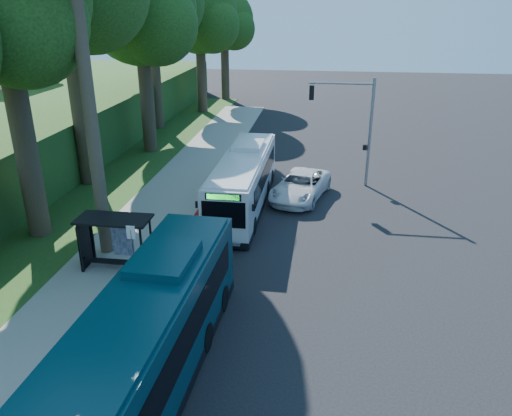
# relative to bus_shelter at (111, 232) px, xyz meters

# --- Properties ---
(ground) EXTENTS (140.00, 140.00, 0.00)m
(ground) POSITION_rel_bus_shelter_xyz_m (7.26, 2.86, -1.81)
(ground) COLOR black
(ground) RESTS_ON ground
(sidewalk) EXTENTS (4.50, 70.00, 0.12)m
(sidewalk) POSITION_rel_bus_shelter_xyz_m (-0.04, 2.86, -1.75)
(sidewalk) COLOR gray
(sidewalk) RESTS_ON ground
(red_curb) EXTENTS (0.25, 30.00, 0.13)m
(red_curb) POSITION_rel_bus_shelter_xyz_m (2.26, -1.14, -1.74)
(red_curb) COLOR maroon
(red_curb) RESTS_ON ground
(grass_verge) EXTENTS (8.00, 70.00, 0.06)m
(grass_verge) POSITION_rel_bus_shelter_xyz_m (-5.74, 7.86, -1.78)
(grass_verge) COLOR #234719
(grass_verge) RESTS_ON ground
(bus_shelter) EXTENTS (3.20, 1.51, 2.55)m
(bus_shelter) POSITION_rel_bus_shelter_xyz_m (0.00, 0.00, 0.00)
(bus_shelter) COLOR black
(bus_shelter) RESTS_ON ground
(stop_sign_pole) EXTENTS (0.35, 0.06, 3.17)m
(stop_sign_pole) POSITION_rel_bus_shelter_xyz_m (1.86, -2.14, 0.28)
(stop_sign_pole) COLOR gray
(stop_sign_pole) RESTS_ON ground
(traffic_signal_pole) EXTENTS (4.10, 0.30, 7.00)m
(traffic_signal_pole) POSITION_rel_bus_shelter_xyz_m (11.04, 12.86, 2.62)
(traffic_signal_pole) COLOR gray
(traffic_signal_pole) RESTS_ON ground
(tree_0) EXTENTS (8.40, 8.00, 15.70)m
(tree_0) POSITION_rel_bus_shelter_xyz_m (-5.14, 2.84, 9.40)
(tree_0) COLOR #382B1E
(tree_0) RESTS_ON ground
(tree_2) EXTENTS (8.82, 8.40, 15.12)m
(tree_2) POSITION_rel_bus_shelter_xyz_m (-4.64, 18.84, 8.67)
(tree_2) COLOR #382B1E
(tree_2) RESTS_ON ground
(tree_4) EXTENTS (8.40, 8.00, 14.14)m
(tree_4) POSITION_rel_bus_shelter_xyz_m (-4.14, 34.84, 7.92)
(tree_4) COLOR #382B1E
(tree_4) RESTS_ON ground
(tree_5) EXTENTS (7.35, 7.00, 12.86)m
(tree_5) POSITION_rel_bus_shelter_xyz_m (-3.16, 42.84, 7.16)
(tree_5) COLOR #382B1E
(tree_5) RESTS_ON ground
(white_bus) EXTENTS (2.53, 11.43, 3.40)m
(white_bus) POSITION_rel_bus_shelter_xyz_m (4.66, 8.17, -0.15)
(white_bus) COLOR silver
(white_bus) RESTS_ON ground
(teal_bus) EXTENTS (3.12, 12.59, 3.73)m
(teal_bus) POSITION_rel_bus_shelter_xyz_m (4.16, -7.19, 0.01)
(teal_bus) COLOR #0A2E39
(teal_bus) RESTS_ON ground
(pickup) EXTENTS (3.99, 6.24, 1.60)m
(pickup) POSITION_rel_bus_shelter_xyz_m (7.89, 9.97, -1.00)
(pickup) COLOR silver
(pickup) RESTS_ON ground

